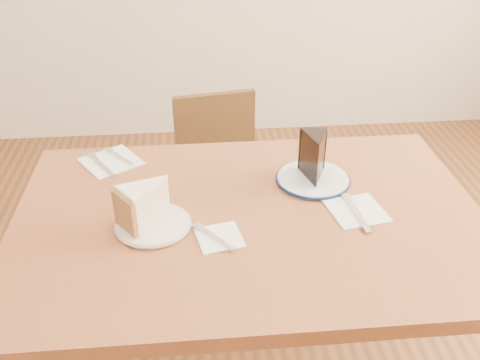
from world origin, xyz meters
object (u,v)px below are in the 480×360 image
object	(u,v)px
chair_far	(223,185)
carrot_cake	(148,204)
table	(249,245)
plate_cream	(153,225)
plate_navy	(313,179)
chocolate_cake	(315,159)

from	to	relation	value
chair_far	carrot_cake	world-z (taller)	carrot_cake
table	plate_cream	bearing A→B (deg)	-172.87
chair_far	plate_cream	size ratio (longest dim) A/B	4.24
plate_navy	chocolate_cake	bearing A→B (deg)	-89.24
chocolate_cake	carrot_cake	bearing A→B (deg)	23.52
plate_cream	carrot_cake	size ratio (longest dim) A/B	1.46
chair_far	carrot_cake	distance (m)	0.81
plate_navy	carrot_cake	world-z (taller)	carrot_cake
chocolate_cake	plate_navy	bearing A→B (deg)	-85.11
table	plate_cream	xyz separation A→B (m)	(-0.24, -0.03, 0.10)
chair_far	plate_navy	bearing A→B (deg)	104.03
table	carrot_cake	world-z (taller)	carrot_cake
plate_cream	chocolate_cake	xyz separation A→B (m)	(0.44, 0.17, 0.07)
plate_cream	chair_far	bearing A→B (deg)	73.22
plate_navy	carrot_cake	xyz separation A→B (m)	(-0.45, -0.16, 0.05)
table	chair_far	xyz separation A→B (m)	(-0.03, 0.67, -0.23)
table	plate_navy	bearing A→B (deg)	36.67
plate_navy	carrot_cake	size ratio (longest dim) A/B	1.63
chair_far	carrot_cake	xyz separation A→B (m)	(-0.22, -0.68, 0.39)
chair_far	chocolate_cake	bearing A→B (deg)	103.92
chair_far	carrot_cake	bearing A→B (deg)	62.78
plate_cream	chocolate_cake	bearing A→B (deg)	21.54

